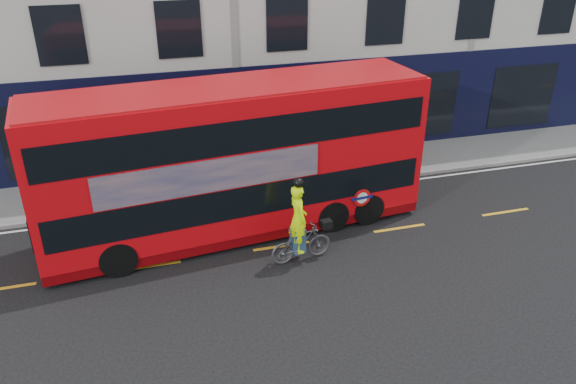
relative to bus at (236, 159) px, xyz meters
name	(u,v)px	position (x,y,z in m)	size (l,w,h in m)	color
ground	(295,273)	(1.05, -2.91, -2.46)	(120.00, 120.00, 0.00)	black
pavement	(248,178)	(1.05, 3.59, -2.40)	(60.00, 3.00, 0.12)	gray
kerb	(256,195)	(1.05, 2.09, -2.40)	(60.00, 0.12, 0.13)	gray
road_edge_line	(258,200)	(1.05, 1.79, -2.46)	(58.00, 0.10, 0.01)	silver
lane_dashes	(282,246)	(1.05, -1.41, -2.46)	(58.00, 0.12, 0.01)	gold
bus	(236,159)	(0.00, 0.00, 0.00)	(12.11, 3.90, 4.80)	red
cyclist	(300,233)	(1.37, -2.31, -1.53)	(1.94, 0.81, 2.72)	#4E5053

